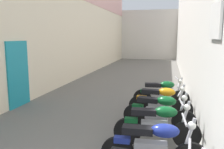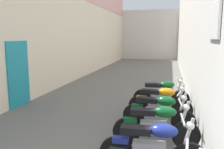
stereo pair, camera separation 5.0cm
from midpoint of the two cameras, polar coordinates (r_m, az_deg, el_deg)
ground_plane at (r=11.36m, az=2.98°, el=-2.74°), size 39.39×39.39×0.00m
building_left at (r=13.95m, az=-8.01°, el=15.80°), size 0.45×23.39×7.87m
building_right at (r=12.97m, az=18.43°, el=12.05°), size 0.45×23.39×6.20m
building_far_end at (r=25.70m, az=9.37°, el=9.42°), size 8.66×2.00×5.01m
motorcycle_second at (r=4.27m, az=10.15°, el=-16.55°), size 1.85×0.58×1.04m
motorcycle_third at (r=5.21m, az=10.93°, el=-11.71°), size 1.85×0.58×1.04m
motorcycle_fourth at (r=6.08m, az=11.41°, el=-8.66°), size 1.84×0.58×1.04m
motorcycle_fifth at (r=7.00m, az=11.78°, el=-6.29°), size 1.85×0.58×1.04m
motorcycle_sixth at (r=7.98m, az=12.07°, el=-4.38°), size 1.84×0.58×1.04m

